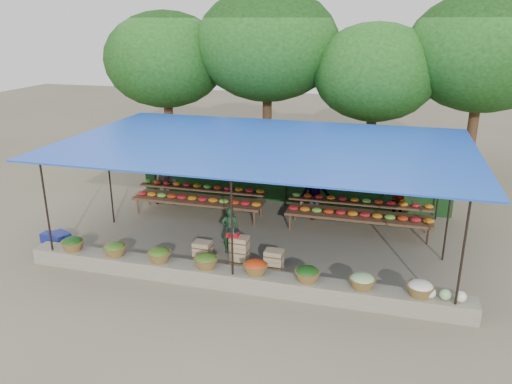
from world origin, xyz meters
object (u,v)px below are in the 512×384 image
(vendor_seated, at_px, (230,230))
(blue_crate_back, at_px, (50,237))
(blue_crate_front, at_px, (60,238))
(weighing_scale, at_px, (233,233))
(crate_counter, at_px, (238,253))

(vendor_seated, distance_m, blue_crate_back, 5.18)
(blue_crate_front, bearing_deg, weighing_scale, 26.30)
(blue_crate_back, bearing_deg, weighing_scale, 4.25)
(crate_counter, height_order, vendor_seated, vendor_seated)
(crate_counter, bearing_deg, vendor_seated, 124.15)
(crate_counter, distance_m, blue_crate_back, 5.53)
(crate_counter, relative_size, weighing_scale, 6.98)
(weighing_scale, distance_m, blue_crate_back, 5.44)
(weighing_scale, bearing_deg, blue_crate_front, -178.40)
(weighing_scale, height_order, blue_crate_front, weighing_scale)
(vendor_seated, height_order, blue_crate_front, vendor_seated)
(weighing_scale, bearing_deg, crate_counter, -0.00)
(blue_crate_front, relative_size, blue_crate_back, 1.26)
(vendor_seated, bearing_deg, blue_crate_back, -10.22)
(vendor_seated, height_order, blue_crate_back, vendor_seated)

